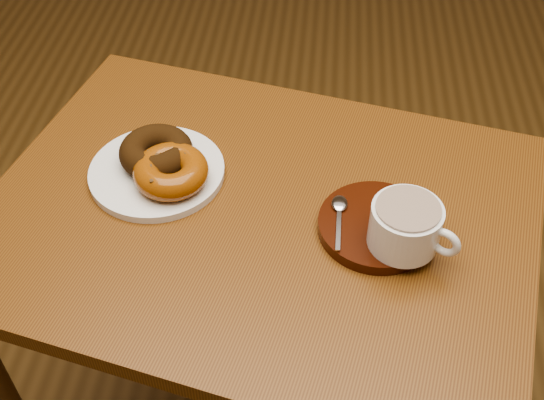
# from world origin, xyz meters

# --- Properties ---
(ground) EXTENTS (6.00, 6.00, 0.00)m
(ground) POSITION_xyz_m (0.00, 0.00, 0.00)
(ground) COLOR brown
(ground) RESTS_ON ground
(cafe_table) EXTENTS (0.90, 0.75, 0.74)m
(cafe_table) POSITION_xyz_m (-0.28, -0.33, 0.62)
(cafe_table) COLOR brown
(cafe_table) RESTS_ON ground
(donut_plate) EXTENTS (0.27, 0.27, 0.01)m
(donut_plate) POSITION_xyz_m (-0.44, -0.27, 0.74)
(donut_plate) COLOR white
(donut_plate) RESTS_ON cafe_table
(donut_cinnamon) EXTENTS (0.14, 0.14, 0.04)m
(donut_cinnamon) POSITION_xyz_m (-0.44, -0.26, 0.77)
(donut_cinnamon) COLOR #301B09
(donut_cinnamon) RESTS_ON donut_plate
(donut_caramel) EXTENTS (0.15, 0.15, 0.04)m
(donut_caramel) POSITION_xyz_m (-0.41, -0.30, 0.77)
(donut_caramel) COLOR #954C10
(donut_caramel) RESTS_ON donut_plate
(saucer) EXTENTS (0.21, 0.21, 0.02)m
(saucer) POSITION_xyz_m (-0.11, -0.36, 0.75)
(saucer) COLOR #341207
(saucer) RESTS_ON cafe_table
(coffee_cup) EXTENTS (0.12, 0.09, 0.07)m
(coffee_cup) POSITION_xyz_m (-0.08, -0.39, 0.79)
(coffee_cup) COLOR white
(coffee_cup) RESTS_ON saucer
(teaspoon) EXTENTS (0.02, 0.10, 0.01)m
(teaspoon) POSITION_xyz_m (-0.16, -0.34, 0.76)
(teaspoon) COLOR silver
(teaspoon) RESTS_ON saucer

